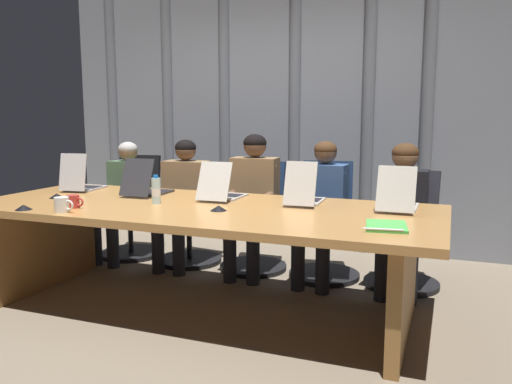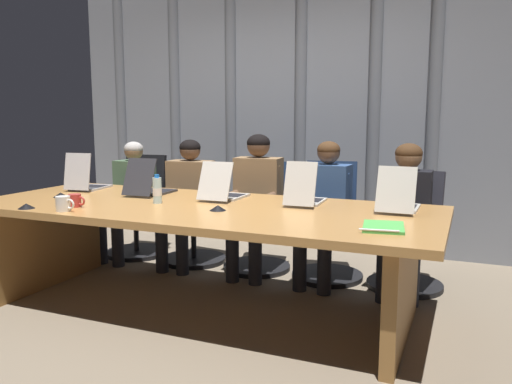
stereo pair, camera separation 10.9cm
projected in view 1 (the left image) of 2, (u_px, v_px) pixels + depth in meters
name	position (u px, v px, depth m)	size (l,w,h in m)	color
ground_plane	(201.00, 309.00, 3.67)	(10.34, 10.34, 0.00)	#7F705B
conference_table	(200.00, 228.00, 3.59)	(3.27, 1.30, 0.75)	#B77F42
curtain_backdrop	(289.00, 106.00, 5.34)	(5.17, 0.16, 2.92)	gray
laptop_left_end	(82.00, 183.00, 4.27)	(0.28, 0.41, 0.32)	#BCBCC1
laptop_left_mid	(147.00, 188.00, 4.03)	(0.27, 0.45, 0.29)	#2D2D33
laptop_center	(222.00, 192.00, 3.82)	(0.25, 0.43, 0.29)	beige
laptop_right_mid	(305.00, 196.00, 3.62)	(0.23, 0.43, 0.31)	beige
laptop_right_end	(398.00, 201.00, 3.39)	(0.24, 0.43, 0.30)	beige
office_chair_left_end	(133.00, 218.00, 5.08)	(0.60, 0.60, 0.98)	black
office_chair_left_mid	(192.00, 224.00, 4.84)	(0.60, 0.60, 0.93)	black
office_chair_center	(255.00, 229.00, 4.62)	(0.60, 0.60, 0.96)	navy
office_chair_right_mid	(325.00, 234.00, 4.39)	(0.60, 0.61, 0.98)	navy
office_chair_right_end	(404.00, 242.00, 4.16)	(0.60, 0.61, 0.93)	#2D2D38
person_left_end	(123.00, 194.00, 4.88)	(0.40, 0.56, 1.12)	#4C6B4C
person_left_mid	(182.00, 195.00, 4.66)	(0.43, 0.56, 1.15)	olive
person_center	(252.00, 195.00, 4.42)	(0.43, 0.56, 1.21)	olive
person_right_mid	(321.00, 203.00, 4.20)	(0.38, 0.56, 1.16)	#335184
person_right_end	(402.00, 207.00, 3.97)	(0.37, 0.55, 1.16)	black
water_bottle_primary	(156.00, 191.00, 3.62)	(0.06, 0.06, 0.21)	silver
coffee_mug_near	(74.00, 201.00, 3.46)	(0.13, 0.08, 0.09)	#B2332D
coffee_mug_far	(62.00, 205.00, 3.31)	(0.14, 0.09, 0.10)	white
conference_mic_left_side	(218.00, 208.00, 3.37)	(0.11, 0.11, 0.04)	black
conference_mic_middle	(24.00, 207.00, 3.40)	(0.11, 0.11, 0.04)	black
conference_mic_right_side	(57.00, 196.00, 3.88)	(0.11, 0.11, 0.04)	black
spiral_notepad	(386.00, 226.00, 2.86)	(0.26, 0.33, 0.03)	#4CB74C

